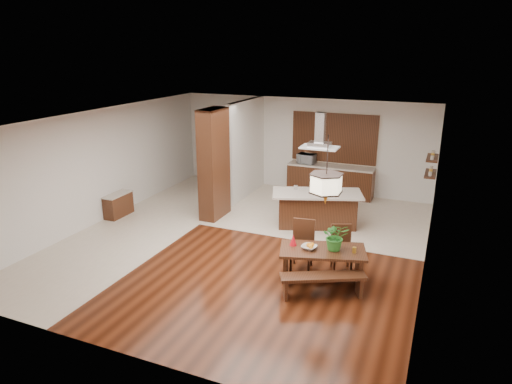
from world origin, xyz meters
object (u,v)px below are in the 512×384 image
at_px(hallway_console, 118,205).
at_px(kitchen_island, 317,209).
at_px(microwave, 306,159).
at_px(pendant_lantern, 327,170).
at_px(dining_bench, 323,286).
at_px(island_cup, 333,194).
at_px(range_hood, 320,130).
at_px(foliage_plant, 336,236).
at_px(dining_table, 322,258).
at_px(fruit_bowl, 309,247).
at_px(dining_chair_right, 342,249).
at_px(dining_chair_left, 302,246).

xyz_separation_m(hallway_console, kitchen_island, (5.13, 1.37, 0.15)).
bearing_deg(microwave, pendant_lantern, -63.26).
xyz_separation_m(dining_bench, island_cup, (-0.62, 3.18, 0.74)).
height_order(kitchen_island, range_hood, range_hood).
bearing_deg(island_cup, pendant_lantern, -80.16).
bearing_deg(foliage_plant, dining_table, -160.65).
bearing_deg(kitchen_island, microwave, 92.96).
distance_m(pendant_lantern, fruit_bowl, 1.56).
bearing_deg(fruit_bowl, range_hood, 102.39).
bearing_deg(dining_table, island_cup, 99.84).
bearing_deg(range_hood, hallway_console, -165.03).
bearing_deg(microwave, dining_chair_right, -58.47).
xyz_separation_m(dining_bench, range_hood, (-1.04, 3.31, 2.25)).
relative_size(dining_chair_right, kitchen_island, 0.39).
distance_m(dining_table, pendant_lantern, 1.75).
height_order(dining_table, island_cup, island_cup).
distance_m(pendant_lantern, microwave, 5.80).
distance_m(foliage_plant, microwave, 5.70).
distance_m(dining_chair_left, kitchen_island, 2.41).
relative_size(dining_bench, dining_chair_left, 1.53).
distance_m(dining_table, dining_chair_left, 0.64).
bearing_deg(dining_chair_left, microwave, 98.85).
xyz_separation_m(dining_table, dining_chair_right, (0.25, 0.59, -0.02)).
distance_m(pendant_lantern, island_cup, 2.95).
bearing_deg(range_hood, dining_bench, -72.59).
bearing_deg(dining_chair_left, kitchen_island, 91.08).
bearing_deg(dining_chair_left, island_cup, 80.94).
bearing_deg(foliage_plant, pendant_lantern, -160.65).
relative_size(dining_chair_right, pendant_lantern, 0.72).
bearing_deg(microwave, hallway_console, -128.96).
distance_m(foliage_plant, fruit_bowl, 0.55).
bearing_deg(range_hood, kitchen_island, -90.00).
distance_m(hallway_console, dining_bench, 6.46).
height_order(foliage_plant, range_hood, range_hood).
bearing_deg(dining_bench, fruit_bowl, 131.11).
relative_size(dining_bench, fruit_bowl, 5.46).
xyz_separation_m(dining_chair_left, pendant_lantern, (0.53, -0.36, 1.74)).
height_order(dining_table, kitchen_island, kitchen_island).
bearing_deg(dining_chair_right, microwave, 91.96).
bearing_deg(microwave, dining_chair_left, -67.39).
relative_size(dining_chair_left, kitchen_island, 0.42).
height_order(dining_bench, fruit_bowl, fruit_bowl).
height_order(kitchen_island, island_cup, island_cup).
bearing_deg(dining_chair_left, foliage_plant, -28.16).
relative_size(foliage_plant, range_hood, 0.61).
bearing_deg(hallway_console, range_hood, 14.97).
bearing_deg(hallway_console, dining_chair_right, -7.21).
height_order(fruit_bowl, range_hood, range_hood).
relative_size(dining_table, dining_bench, 1.15).
bearing_deg(range_hood, microwave, 112.68).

